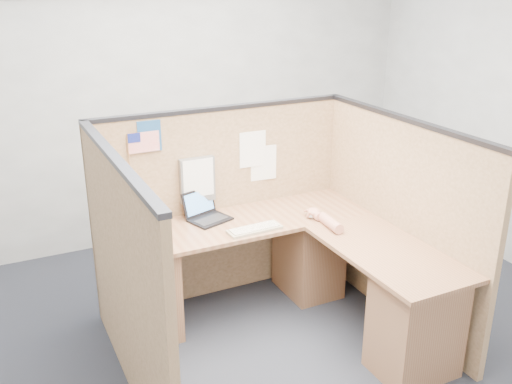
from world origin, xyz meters
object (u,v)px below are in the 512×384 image
l_desk (287,279)px  mouse (313,215)px  keyboard (255,229)px  laptop (207,212)px

l_desk → mouse: (0.33, 0.21, 0.36)m
l_desk → keyboard: bearing=131.1°
keyboard → mouse: 0.50m
l_desk → laptop: bearing=124.9°
l_desk → mouse: bearing=31.8°
laptop → keyboard: bearing=-77.4°
mouse → l_desk: bearing=-148.2°
l_desk → laptop: (-0.38, 0.55, 0.39)m
keyboard → mouse: mouse is taller
laptop → l_desk: bearing=-73.6°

